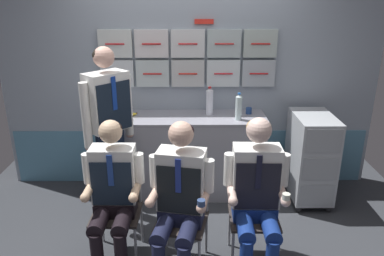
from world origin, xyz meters
name	(u,v)px	position (x,y,z in m)	size (l,w,h in m)	color
ground	(191,254)	(0.00, 0.00, -0.02)	(4.80, 4.80, 0.04)	#33363B
galley_bulkhead	(190,94)	(0.00, 1.37, 1.08)	(4.20, 0.14, 2.15)	#94A0AF
galley_counter	(187,155)	(-0.03, 1.09, 0.45)	(1.70, 0.53, 0.91)	#9D9DAA
service_trolley	(311,156)	(1.29, 0.92, 0.52)	(0.40, 0.65, 0.97)	black
folding_chair_left	(118,199)	(-0.63, 0.08, 0.50)	(0.41, 0.41, 0.82)	#A8AAAF
crew_member_left	(113,190)	(-0.63, -0.08, 0.68)	(0.50, 0.61, 1.24)	black
folding_chair_center	(184,206)	(-0.06, -0.05, 0.50)	(0.47, 0.47, 0.82)	#A8AAAF
crew_member_center	(179,195)	(-0.09, -0.20, 0.70)	(0.53, 0.68, 1.27)	black
folding_chair_right	(253,202)	(0.53, 0.01, 0.50)	(0.41, 0.42, 0.82)	#A8AAAF
crew_member_right	(257,190)	(0.52, -0.15, 0.71)	(0.52, 0.64, 1.28)	black
crew_member_standing	(109,120)	(-0.77, 0.60, 1.04)	(0.43, 0.43, 1.72)	black
water_bottle_blue_cap	(239,107)	(0.51, 0.99, 1.04)	(0.07, 0.07, 0.29)	silver
water_bottle_short	(210,101)	(0.21, 1.16, 1.06)	(0.08, 0.08, 0.31)	silver
paper_cup_tan	(249,111)	(0.65, 1.19, 0.94)	(0.07, 0.07, 0.07)	navy
coffee_cup_spare	(121,111)	(-0.75, 1.20, 0.94)	(0.07, 0.07, 0.06)	tan
snack_banana	(129,115)	(-0.66, 1.10, 0.93)	(0.17, 0.10, 0.04)	yellow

